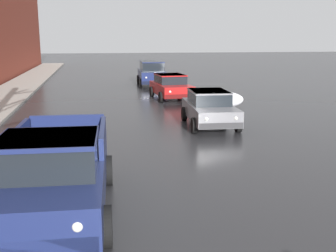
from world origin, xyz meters
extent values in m
ellipsoid|color=white|center=(4.66, 18.66, 0.45)|extent=(2.80, 1.26, 0.90)
ellipsoid|color=white|center=(4.02, 18.60, 0.32)|extent=(0.78, 0.65, 0.65)
cube|color=navy|center=(-2.17, 7.30, 0.74)|extent=(2.19, 5.10, 0.76)
cube|color=black|center=(-2.21, 6.61, 1.44)|extent=(1.78, 1.69, 0.64)
cube|color=navy|center=(-2.21, 6.61, 1.72)|extent=(1.82, 1.74, 0.08)
cube|color=navy|center=(-1.21, 8.26, 1.34)|extent=(0.22, 2.40, 0.44)
cube|color=navy|center=(-3.04, 8.35, 1.34)|extent=(0.22, 2.40, 0.44)
cube|color=navy|center=(-2.05, 9.75, 1.34)|extent=(1.84, 0.19, 0.44)
cube|color=#B7B7BC|center=(-2.30, 4.87, 0.54)|extent=(1.84, 0.21, 0.32)
sphere|color=white|center=(-1.67, 4.79, 0.86)|extent=(0.16, 0.16, 0.16)
cylinder|color=black|center=(-1.26, 5.75, 0.36)|extent=(0.26, 0.73, 0.72)
cylinder|color=black|center=(-1.11, 8.75, 0.36)|extent=(0.26, 0.73, 0.72)
cylinder|color=black|center=(-3.08, 8.85, 0.36)|extent=(0.26, 0.73, 0.72)
cube|color=slate|center=(3.18, 14.77, 0.60)|extent=(1.90, 3.96, 0.60)
cube|color=black|center=(3.19, 14.97, 1.16)|extent=(1.54, 2.10, 0.52)
cube|color=slate|center=(3.19, 14.97, 1.39)|extent=(1.58, 2.14, 0.06)
cube|color=#303032|center=(3.05, 12.90, 0.42)|extent=(1.61, 0.23, 0.22)
cube|color=#303032|center=(3.31, 16.65, 0.42)|extent=(1.61, 0.23, 0.22)
cylinder|color=black|center=(3.93, 13.52, 0.30)|extent=(0.22, 0.61, 0.60)
cylinder|color=black|center=(2.26, 13.64, 0.30)|extent=(0.22, 0.61, 0.60)
cylinder|color=black|center=(4.10, 15.91, 0.30)|extent=(0.22, 0.61, 0.60)
cylinder|color=black|center=(2.42, 16.02, 0.30)|extent=(0.22, 0.61, 0.60)
sphere|color=silver|center=(3.58, 12.84, 0.68)|extent=(0.14, 0.14, 0.14)
sphere|color=silver|center=(2.52, 12.91, 0.68)|extent=(0.14, 0.14, 0.14)
cube|color=red|center=(3.10, 22.47, 0.60)|extent=(1.98, 4.04, 0.60)
cube|color=black|center=(3.08, 22.66, 1.16)|extent=(1.61, 2.14, 0.52)
cube|color=red|center=(3.08, 22.66, 1.39)|extent=(1.65, 2.18, 0.06)
cube|color=#520B0B|center=(3.22, 20.55, 0.42)|extent=(1.70, 0.23, 0.22)
cube|color=#520B0B|center=(2.97, 24.38, 0.42)|extent=(1.70, 0.23, 0.22)
cylinder|color=black|center=(4.06, 21.30, 0.30)|extent=(0.22, 0.61, 0.60)
cylinder|color=black|center=(2.29, 21.19, 0.30)|extent=(0.22, 0.61, 0.60)
cylinder|color=black|center=(3.90, 23.74, 0.30)|extent=(0.22, 0.61, 0.60)
cylinder|color=black|center=(2.14, 23.63, 0.30)|extent=(0.22, 0.61, 0.60)
sphere|color=silver|center=(3.78, 20.55, 0.68)|extent=(0.14, 0.14, 0.14)
sphere|color=silver|center=(2.66, 20.48, 0.68)|extent=(0.14, 0.14, 0.14)
cube|color=navy|center=(2.97, 29.37, 0.74)|extent=(2.04, 4.60, 0.80)
cube|color=black|center=(2.98, 29.41, 1.48)|extent=(1.71, 3.23, 0.68)
cube|color=navy|center=(2.98, 29.41, 1.79)|extent=(1.75, 3.30, 0.06)
cube|color=black|center=(2.86, 27.16, 0.46)|extent=(1.77, 0.21, 0.22)
cube|color=black|center=(3.09, 31.57, 0.46)|extent=(1.77, 0.21, 0.22)
cylinder|color=black|center=(3.82, 27.92, 0.34)|extent=(0.22, 0.69, 0.68)
cylinder|color=black|center=(1.98, 28.02, 0.34)|extent=(0.22, 0.69, 0.68)
cylinder|color=black|center=(3.97, 30.71, 0.34)|extent=(0.22, 0.69, 0.68)
cylinder|color=black|center=(2.13, 30.81, 0.34)|extent=(0.22, 0.69, 0.68)
sphere|color=silver|center=(3.44, 27.10, 0.82)|extent=(0.14, 0.14, 0.14)
sphere|color=silver|center=(2.27, 27.16, 0.82)|extent=(0.14, 0.14, 0.14)
camera|label=1|loc=(-1.39, -0.65, 3.45)|focal=43.54mm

